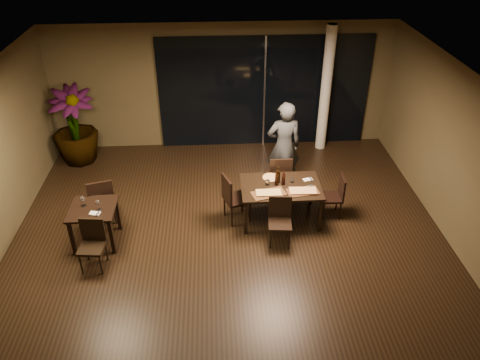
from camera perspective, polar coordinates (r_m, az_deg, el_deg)
name	(u,v)px	position (r m, az deg, el deg)	size (l,w,h in m)	color
ground	(230,246)	(8.55, -1.23, -8.10)	(8.00, 8.00, 0.00)	black
wall_back	(222,86)	(11.30, -2.20, 11.39)	(8.00, 0.10, 3.00)	#4C4128
wall_right	(469,169)	(8.76, 26.15, 1.26)	(0.10, 8.00, 3.00)	#4C4128
ceiling	(228,88)	(6.97, -1.52, 11.11)	(8.00, 8.00, 0.04)	silver
window_panel	(264,92)	(11.33, 2.98, 10.62)	(5.00, 0.06, 2.70)	black
column	(326,90)	(11.23, 10.41, 10.74)	(0.24, 0.24, 3.00)	white
main_table	(281,189)	(8.86, 4.98, -1.12)	(1.50, 1.00, 0.75)	black
side_table	(93,214)	(8.68, -17.45, -3.94)	(0.80, 0.80, 0.75)	black
chair_main_far	(280,175)	(9.54, 4.86, 0.64)	(0.45, 0.45, 0.98)	black
chair_main_near	(280,218)	(8.42, 4.88, -4.63)	(0.44, 0.44, 0.89)	black
chair_main_left	(233,196)	(8.85, -0.89, -1.98)	(0.59, 0.59, 0.99)	black
chair_main_right	(336,194)	(9.22, 11.58, -1.70)	(0.41, 0.41, 0.87)	black
chair_side_far	(102,199)	(9.15, -16.51, -2.20)	(0.57, 0.57, 1.00)	black
chair_side_near	(92,241)	(8.27, -17.55, -7.13)	(0.45, 0.45, 0.89)	black
diner	(284,146)	(9.72, 5.35, 4.15)	(0.66, 0.44, 1.94)	#2C2E31
potted_plant	(74,126)	(11.33, -19.58, 6.22)	(0.98, 0.98, 1.79)	#1B4B19
pizza_board_left	(269,194)	(8.57, 3.50, -1.66)	(0.62, 0.31, 0.01)	#462A16
pizza_board_right	(303,192)	(8.69, 7.67, -1.42)	(0.58, 0.29, 0.01)	#422615
oblong_pizza_left	(269,193)	(8.56, 3.51, -1.57)	(0.44, 0.20, 0.02)	maroon
oblong_pizza_right	(303,191)	(8.68, 7.67, -1.33)	(0.48, 0.22, 0.02)	maroon
round_pizza	(271,178)	(9.03, 3.76, 0.28)	(0.31, 0.31, 0.01)	#AB3713
bottle_a	(277,178)	(8.76, 4.49, 0.23)	(0.07, 0.07, 0.30)	black
bottle_b	(284,178)	(8.79, 5.33, 0.28)	(0.06, 0.06, 0.29)	black
bottle_c	(278,175)	(8.83, 4.68, 0.65)	(0.07, 0.07, 0.34)	black
tumbler_left	(268,182)	(8.81, 3.37, -0.30)	(0.08, 0.08, 0.09)	white
tumbler_right	(292,180)	(8.93, 6.37, -0.03)	(0.07, 0.07, 0.08)	white
napkin_near	(310,188)	(8.82, 8.49, -0.92)	(0.18, 0.10, 0.01)	white
napkin_far	(308,180)	(9.05, 8.27, 0.06)	(0.18, 0.10, 0.01)	white
wine_glass_a	(83,201)	(8.65, -18.60, -2.49)	(0.08, 0.08, 0.19)	white
wine_glass_b	(98,205)	(8.47, -16.87, -2.97)	(0.08, 0.08, 0.18)	white
side_napkin	(95,213)	(8.44, -17.29, -3.91)	(0.18, 0.11, 0.01)	white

